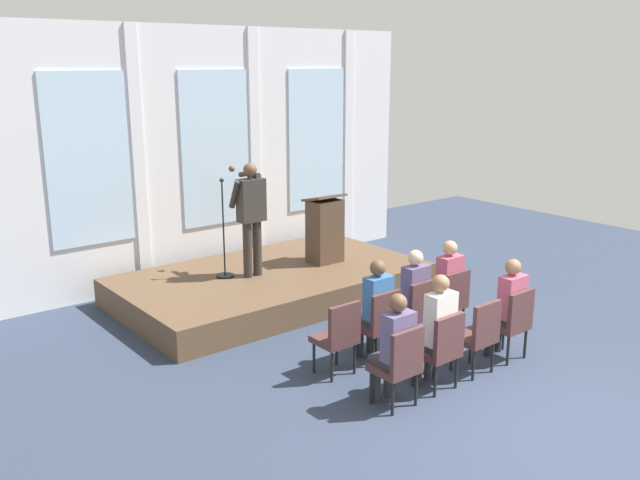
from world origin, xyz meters
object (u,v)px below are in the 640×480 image
(lectern, at_px, (325,230))
(audience_r0_c3, at_px, (447,283))
(mic_stand, at_px, (224,256))
(audience_r0_c1, at_px, (375,304))
(chair_r0_c2, at_px, (416,309))
(audience_r1_c0, at_px, (394,344))
(speaker, at_px, (251,211))
(audience_r1_c1, at_px, (437,326))
(chair_r1_c0, at_px, (399,362))
(chair_r1_c1, at_px, (441,347))
(audience_r1_c3, at_px, (508,303))
(audience_r0_c2, at_px, (412,293))
(chair_r0_c3, at_px, (450,299))
(chair_r1_c3, at_px, (512,320))
(chair_r0_c0, at_px, (339,334))
(chair_r1_c2, at_px, (478,333))
(chair_r0_c1, at_px, (379,321))

(lectern, xyz_separation_m, audience_r0_c3, (-0.01, -2.66, -0.24))
(mic_stand, bearing_deg, audience_r0_c1, -82.54)
(lectern, bearing_deg, chair_r0_c2, -103.86)
(lectern, distance_m, audience_r1_c0, 4.20)
(speaker, xyz_separation_m, audience_r1_c1, (0.03, -3.79, -0.71))
(chair_r1_c0, distance_m, audience_r1_c1, 0.71)
(chair_r1_c1, height_order, audience_r1_c3, audience_r1_c3)
(audience_r1_c0, distance_m, audience_r1_c1, 0.67)
(audience_r0_c2, relative_size, chair_r0_c3, 1.42)
(audience_r0_c1, xyz_separation_m, chair_r1_c3, (1.34, -1.10, -0.20))
(speaker, bearing_deg, lectern, -4.62)
(audience_r1_c3, bearing_deg, speaker, 109.87)
(chair_r0_c0, relative_size, audience_r0_c3, 0.70)
(audience_r1_c0, bearing_deg, chair_r1_c0, -90.00)
(chair_r1_c1, relative_size, chair_r1_c2, 1.00)
(mic_stand, bearing_deg, audience_r1_c0, -93.97)
(mic_stand, height_order, audience_r1_c3, mic_stand)
(chair_r0_c1, relative_size, chair_r1_c3, 1.00)
(audience_r0_c3, bearing_deg, audience_r1_c0, -153.13)
(chair_r0_c1, bearing_deg, mic_stand, 97.27)
(chair_r1_c2, bearing_deg, chair_r0_c2, 90.00)
(chair_r0_c0, height_order, chair_r0_c1, same)
(audience_r1_c3, bearing_deg, mic_stand, 113.35)
(lectern, distance_m, audience_r1_c1, 3.93)
(chair_r1_c3, bearing_deg, chair_r0_c2, 123.28)
(audience_r0_c3, xyz_separation_m, chair_r1_c2, (-0.67, -1.10, -0.21))
(audience_r0_c3, bearing_deg, chair_r1_c1, -140.60)
(chair_r0_c1, height_order, audience_r0_c3, audience_r0_c3)
(chair_r1_c0, bearing_deg, audience_r1_c1, 6.65)
(chair_r1_c0, bearing_deg, chair_r0_c3, 26.92)
(chair_r0_c3, bearing_deg, lectern, 89.88)
(audience_r0_c3, height_order, audience_r1_c3, audience_r0_c3)
(audience_r0_c3, distance_m, audience_r1_c0, 2.25)
(chair_r0_c1, height_order, audience_r1_c3, audience_r1_c3)
(chair_r0_c2, height_order, audience_r1_c3, audience_r1_c3)
(audience_r0_c2, bearing_deg, mic_stand, 109.55)
(chair_r0_c0, xyz_separation_m, chair_r0_c1, (0.67, 0.00, 0.00))
(speaker, height_order, chair_r0_c2, speaker)
(chair_r0_c2, bearing_deg, audience_r0_c2, 90.00)
(audience_r0_c3, height_order, chair_r1_c0, audience_r0_c3)
(audience_r0_c1, height_order, chair_r0_c2, audience_r0_c1)
(lectern, height_order, audience_r1_c0, lectern)
(chair_r1_c0, bearing_deg, chair_r0_c1, 56.72)
(chair_r0_c3, bearing_deg, chair_r0_c0, 180.00)
(chair_r1_c1, bearing_deg, chair_r1_c0, 180.00)
(mic_stand, xyz_separation_m, audience_r0_c1, (0.39, -2.99, -0.04))
(lectern, distance_m, chair_r1_c0, 4.29)
(audience_r0_c3, relative_size, chair_r1_c2, 1.43)
(speaker, relative_size, chair_r0_c2, 1.89)
(audience_r0_c2, relative_size, chair_r1_c1, 1.42)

